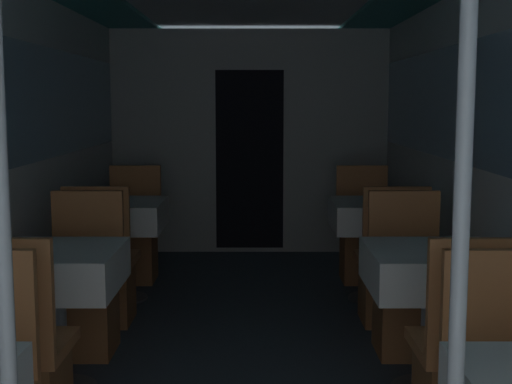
{
  "coord_description": "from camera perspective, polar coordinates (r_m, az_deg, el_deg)",
  "views": [
    {
      "loc": [
        0.06,
        -0.99,
        1.43
      ],
      "look_at": [
        0.08,
        2.32,
        1.02
      ],
      "focal_mm": 50.0,
      "sensor_mm": 36.0,
      "label": 1
    }
  ],
  "objects": [
    {
      "name": "dining_table_left_2",
      "position": [
        5.24,
        -11.17,
        -2.17
      ],
      "size": [
        0.64,
        0.64,
        0.72
      ],
      "color": "#4C4C51",
      "rests_on": "ground_plane"
    },
    {
      "name": "chair_right_near_2",
      "position": [
        4.73,
        10.41,
        -6.96
      ],
      "size": [
        0.42,
        0.42,
        0.92
      ],
      "color": "#9C5B31",
      "rests_on": "ground_plane"
    },
    {
      "name": "dining_table_right_2",
      "position": [
        5.21,
        9.35,
        -2.17
      ],
      "size": [
        0.64,
        0.64,
        0.72
      ],
      "color": "#4C4C51",
      "rests_on": "ground_plane"
    },
    {
      "name": "wall_right",
      "position": [
        3.84,
        19.06,
        2.04
      ],
      "size": [
        0.05,
        8.03,
        2.11
      ],
      "color": "silver",
      "rests_on": "ground_plane"
    },
    {
      "name": "chair_left_far_1",
      "position": [
        4.25,
        -13.89,
        -8.7
      ],
      "size": [
        0.42,
        0.42,
        0.92
      ],
      "rotation": [
        0.0,
        0.0,
        3.14
      ],
      "color": "#9C5B31",
      "rests_on": "ground_plane"
    },
    {
      "name": "chair_right_far_2",
      "position": [
        5.82,
        8.36,
        -4.26
      ],
      "size": [
        0.42,
        0.42,
        0.92
      ],
      "rotation": [
        0.0,
        0.0,
        3.14
      ],
      "color": "#9C5B31",
      "rests_on": "ground_plane"
    },
    {
      "name": "chair_left_far_2",
      "position": [
        5.84,
        -10.05,
        -4.25
      ],
      "size": [
        0.42,
        0.42,
        0.92
      ],
      "rotation": [
        0.0,
        0.0,
        3.14
      ],
      "color": "#9C5B31",
      "rests_on": "ground_plane"
    },
    {
      "name": "chair_right_near_1",
      "position": [
        3.18,
        16.12,
        -14.25
      ],
      "size": [
        0.42,
        0.42,
        0.92
      ],
      "color": "#9C5B31",
      "rests_on": "ground_plane"
    },
    {
      "name": "chair_right_far_1",
      "position": [
        4.22,
        11.78,
        -8.74
      ],
      "size": [
        0.42,
        0.42,
        0.92
      ],
      "rotation": [
        0.0,
        0.0,
        3.14
      ],
      "color": "#9C5B31",
      "rests_on": "ground_plane"
    },
    {
      "name": "chair_left_near_2",
      "position": [
        4.76,
        -12.36,
        -6.94
      ],
      "size": [
        0.42,
        0.42,
        0.92
      ],
      "color": "#9C5B31",
      "rests_on": "ground_plane"
    },
    {
      "name": "support_pole_right_0",
      "position": [
        1.85,
        15.76,
        -4.91
      ],
      "size": [
        0.04,
        0.04,
        2.11
      ],
      "color": "silver",
      "rests_on": "ground_plane"
    },
    {
      "name": "bulkhead_far",
      "position": [
        6.78,
        -0.77,
        3.98
      ],
      "size": [
        2.61,
        0.09,
        2.11
      ],
      "color": "#A8A8A3",
      "rests_on": "ground_plane"
    },
    {
      "name": "dining_table_left_1",
      "position": [
        3.64,
        -16.13,
        -6.43
      ],
      "size": [
        0.64,
        0.64,
        0.72
      ],
      "color": "#4C4C51",
      "rests_on": "ground_plane"
    },
    {
      "name": "dining_table_right_1",
      "position": [
        3.61,
        13.77,
        -6.47
      ],
      "size": [
        0.64,
        0.64,
        0.72
      ],
      "color": "#4C4C51",
      "rests_on": "ground_plane"
    },
    {
      "name": "chair_left_near_1",
      "position": [
        3.22,
        -18.74,
        -14.11
      ],
      "size": [
        0.42,
        0.42,
        0.92
      ],
      "color": "#9C5B31",
      "rests_on": "ground_plane"
    },
    {
      "name": "support_pole_left_0",
      "position": [
        1.88,
        -19.82,
        -4.83
      ],
      "size": [
        0.04,
        0.04,
        2.11
      ],
      "color": "silver",
      "rests_on": "ground_plane"
    }
  ]
}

